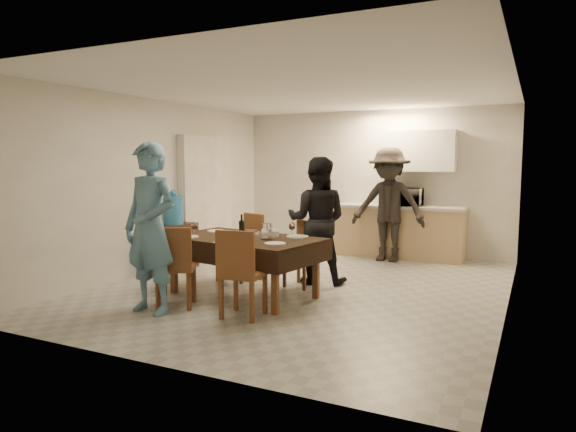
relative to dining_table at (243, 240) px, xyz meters
name	(u,v)px	position (x,y,z in m)	size (l,w,h in m)	color
floor	(305,286)	(0.49, 0.78, -0.70)	(5.00, 6.00, 0.02)	#ACACA7
ceiling	(306,89)	(0.49, 0.78, 1.90)	(5.00, 6.00, 0.02)	white
wall_back	(372,182)	(0.49, 3.78, 0.60)	(5.00, 0.02, 2.60)	silver
wall_front	(152,208)	(0.49, -2.22, 0.60)	(5.00, 0.02, 2.60)	silver
wall_left	(157,186)	(-2.01, 0.78, 0.60)	(0.02, 6.00, 2.60)	silver
wall_right	(512,195)	(2.99, 0.78, 0.60)	(0.02, 6.00, 2.60)	silver
stub_partition	(207,197)	(-1.93, 1.98, 0.35)	(0.15, 1.40, 2.10)	white
kitchen_base_cabinet	(399,233)	(1.09, 3.46, -0.27)	(2.20, 0.60, 0.86)	tan
kitchen_worktop	(400,207)	(1.09, 3.46, 0.18)	(2.24, 0.64, 0.05)	#B2B2AD
upper_cabinet	(420,151)	(1.39, 3.60, 1.15)	(1.20, 0.34, 0.70)	white
dining_table	(243,240)	(0.00, 0.00, 0.00)	(2.04, 1.40, 0.74)	black
chair_near_left	(171,259)	(-0.45, -0.84, -0.13)	(0.58, 0.60, 0.51)	brown
chair_near_right	(239,265)	(0.45, -0.84, -0.12)	(0.48, 0.48, 0.52)	brown
chair_far_left	(240,241)	(-0.45, 0.66, -0.13)	(0.55, 0.56, 0.50)	brown
chair_far_right	(299,248)	(0.45, 0.67, -0.17)	(0.47, 0.47, 0.47)	brown
console	(174,247)	(-1.79, 0.90, -0.35)	(0.38, 0.76, 0.70)	#311C10
water_jug	(173,210)	(-1.79, 0.90, 0.23)	(0.30, 0.30, 0.45)	#3890D1
wine_bottle	(242,225)	(-0.05, 0.05, 0.17)	(0.07, 0.07, 0.28)	black
water_pitcher	(266,232)	(0.35, -0.05, 0.13)	(0.13, 0.13, 0.19)	white
savoury_tart	(234,240)	(0.10, -0.38, 0.06)	(0.39, 0.29, 0.05)	#B08833
salad_bowl	(271,234)	(0.30, 0.18, 0.07)	(0.20, 0.20, 0.08)	white
mushroom_dish	(251,233)	(-0.05, 0.28, 0.05)	(0.20, 0.20, 0.03)	white
wine_glass_a	(194,229)	(-0.55, -0.25, 0.13)	(0.08, 0.08, 0.19)	white
wine_glass_b	(292,230)	(0.55, 0.25, 0.13)	(0.08, 0.08, 0.19)	white
wine_glass_c	(242,226)	(-0.20, 0.30, 0.13)	(0.08, 0.08, 0.18)	white
plate_near_left	(189,237)	(-0.60, -0.30, 0.04)	(0.24, 0.24, 0.01)	white
plate_near_right	(275,243)	(0.60, -0.30, 0.04)	(0.24, 0.24, 0.01)	white
plate_far_left	(216,231)	(-0.60, 0.30, 0.04)	(0.24, 0.24, 0.01)	white
plate_far_right	(297,237)	(0.60, 0.30, 0.04)	(0.27, 0.27, 0.02)	white
microwave	(406,197)	(1.20, 3.46, 0.36)	(0.55, 0.37, 0.30)	white
person_near	(150,228)	(-0.55, -1.05, 0.24)	(0.69, 0.45, 1.88)	#578AA9
person_far	(317,220)	(0.55, 1.05, 0.16)	(0.84, 0.66, 1.73)	black
person_kitchen	(388,205)	(1.01, 3.01, 0.25)	(1.23, 0.71, 1.90)	black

